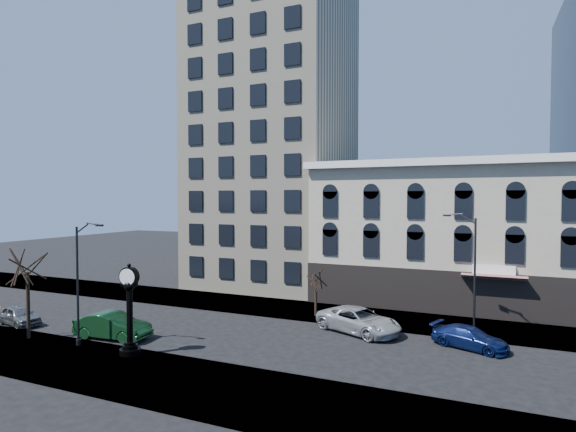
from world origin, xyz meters
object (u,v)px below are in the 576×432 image
at_px(car_near_b, 113,326).
at_px(car_near_a, 19,315).
at_px(street_lamp_near, 84,251).
at_px(street_clock, 130,313).

bearing_deg(car_near_b, car_near_a, 86.62).
height_order(street_lamp_near, car_near_b, street_lamp_near).
height_order(street_clock, car_near_b, street_clock).
bearing_deg(street_clock, car_near_b, 137.06).
bearing_deg(car_near_a, street_lamp_near, -91.75).
xyz_separation_m(street_clock, street_lamp_near, (-3.56, -0.01, 3.49)).
distance_m(street_lamp_near, car_near_a, 10.39).
relative_size(street_clock, street_lamp_near, 0.68).
bearing_deg(street_lamp_near, car_near_a, 168.02).
bearing_deg(street_lamp_near, street_clock, 0.63).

